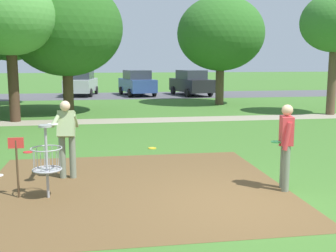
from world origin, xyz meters
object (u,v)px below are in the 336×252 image
disc_golf_basket (43,159)px  parked_car_leftmost (81,83)px  player_throwing (66,134)px  tree_mid_center (66,28)px  tree_far_left (221,34)px  parked_car_center_right (191,83)px  parked_car_center_left (137,83)px  tree_far_center (336,23)px  tree_mid_left (9,30)px  player_foreground_watching (286,142)px  frisbee_mid_grass (28,152)px  frisbee_near_basket (152,148)px  tree_near_left (9,17)px

disc_golf_basket → parked_car_leftmost: size_ratio=0.32×
player_throwing → tree_mid_center: (-0.82, 11.45, 3.08)m
tree_far_left → parked_car_center_right: 7.11m
parked_car_center_left → tree_far_center: bearing=-56.2°
player_throwing → tree_mid_left: bearing=105.1°
player_foreground_watching → frisbee_mid_grass: 7.17m
disc_golf_basket → frisbee_mid_grass: disc_golf_basket is taller
frisbee_near_basket → tree_far_left: (5.36, 11.57, 4.04)m
tree_far_center → parked_car_leftmost: size_ratio=1.28×
player_throwing → frisbee_mid_grass: player_throwing is taller
frisbee_near_basket → frisbee_mid_grass: (-3.51, 0.03, 0.00)m
frisbee_near_basket → tree_mid_center: (-3.02, 8.68, 4.05)m
player_foreground_watching → tree_mid_center: bearing=111.7°
tree_mid_left → parked_car_center_left: size_ratio=1.33×
disc_golf_basket → frisbee_near_basket: size_ratio=5.88×
player_foreground_watching → player_throwing: same height
disc_golf_basket → parked_car_center_right: size_ratio=0.31×
parked_car_leftmost → tree_far_left: bearing=-42.1°
frisbee_mid_grass → tree_mid_center: (0.49, 8.65, 4.05)m
parked_car_leftmost → tree_far_center: bearing=-46.2°
tree_far_center → frisbee_near_basket: bearing=-145.8°
player_throwing → frisbee_mid_grass: (-1.32, 2.80, -0.98)m
frisbee_mid_grass → tree_far_left: tree_far_left is taller
player_throwing → frisbee_near_basket: bearing=51.6°
frisbee_near_basket → parked_car_center_left: size_ratio=0.05×
tree_far_left → tree_far_center: size_ratio=1.09×
tree_near_left → tree_far_center: tree_near_left is taller
parked_car_center_left → parked_car_leftmost: bearing=172.6°
tree_mid_left → frisbee_mid_grass: bearing=-77.3°
player_foreground_watching → frisbee_mid_grass: bearing=142.6°
player_foreground_watching → tree_far_center: size_ratio=0.30×
player_foreground_watching → parked_car_center_right: size_ratio=0.38×
player_foreground_watching → tree_near_left: size_ratio=0.29×
tree_mid_left → tree_mid_center: tree_mid_center is taller
tree_near_left → tree_mid_center: (2.03, 2.38, -0.23)m
tree_mid_left → parked_car_leftmost: size_ratio=1.35×
player_foreground_watching → tree_mid_left: 19.61m
parked_car_center_left → frisbee_mid_grass: bearing=-104.1°
tree_mid_left → tree_far_left: (11.81, -1.47, -0.16)m
player_throwing → tree_mid_left: 16.69m
parked_car_leftmost → parked_car_center_right: bearing=-7.7°
player_foreground_watching → parked_car_center_right: parked_car_center_right is taller
tree_mid_left → tree_far_center: tree_mid_left is taller
tree_near_left → tree_far_center: bearing=0.1°
frisbee_mid_grass → disc_golf_basket: bearing=-76.3°
frisbee_mid_grass → parked_car_center_right: parked_car_center_right is taller
disc_golf_basket → tree_mid_left: tree_mid_left is taller
tree_mid_center → tree_mid_left: bearing=128.2°
player_foreground_watching → tree_near_left: 13.22m
disc_golf_basket → tree_near_left: bearing=103.8°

